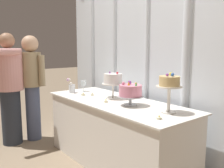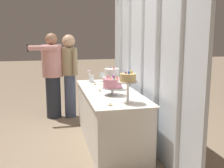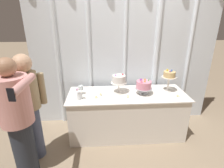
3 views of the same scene
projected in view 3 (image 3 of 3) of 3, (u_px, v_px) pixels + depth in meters
ground_plane at (127, 136)px, 2.98m from camera, size 24.00×24.00×0.00m
draped_curtain at (125, 51)px, 3.04m from camera, size 3.22×0.15×2.58m
cake_table at (127, 114)px, 2.94m from camera, size 1.88×0.71×0.74m
cake_display_leftmost at (119, 80)px, 2.78m from camera, size 0.26×0.26×0.32m
cake_display_center at (144, 85)px, 2.75m from camera, size 0.27×0.27×0.25m
cake_display_rightmost at (169, 76)px, 2.81m from camera, size 0.23×0.23×0.37m
wine_glass at (81, 88)px, 2.75m from camera, size 0.07×0.07×0.14m
flower_vase at (79, 95)px, 2.60m from camera, size 0.10×0.10×0.19m
tealight_far_left at (96, 97)px, 2.66m from camera, size 0.05×0.05×0.03m
tealight_near_left at (101, 95)px, 2.75m from camera, size 0.04×0.04×0.03m
tealight_near_right at (128, 97)px, 2.68m from camera, size 0.05×0.05×0.04m
tealight_far_right at (178, 96)px, 2.70m from camera, size 0.05×0.05×0.03m
guest_man_dark_suit at (29, 103)px, 2.28m from camera, size 0.40×0.38×1.49m
guest_girl_blue_dress at (17, 117)px, 2.00m from camera, size 0.49×0.64×1.52m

